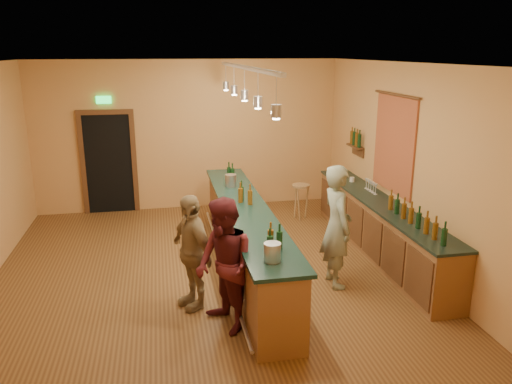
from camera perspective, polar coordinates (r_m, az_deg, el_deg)
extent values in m
plane|color=#593419|center=(8.02, -5.66, -9.09)|extent=(7.00, 7.00, 0.00)
cube|color=silver|center=(7.27, -6.37, 14.41)|extent=(6.50, 7.00, 0.02)
cube|color=tan|center=(10.91, -7.70, 6.40)|extent=(6.50, 0.02, 3.20)
cube|color=tan|center=(4.19, -1.52, -9.24)|extent=(6.50, 0.02, 3.20)
cube|color=tan|center=(8.40, 16.67, 3.02)|extent=(0.02, 7.00, 3.20)
cube|color=black|center=(11.03, -16.45, 3.08)|extent=(0.95, 0.06, 2.10)
cube|color=#4E2B17|center=(11.07, -19.16, 2.89)|extent=(0.10, 0.08, 2.10)
cube|color=#4E2B17|center=(10.97, -13.73, 3.21)|extent=(0.10, 0.08, 2.10)
cube|color=#4E2B17|center=(10.83, -16.91, 8.73)|extent=(1.15, 0.08, 0.10)
cube|color=#19E54C|center=(10.79, -17.03, 10.04)|extent=(0.30, 0.04, 0.15)
cube|color=#A32220|center=(8.70, 15.48, 5.21)|extent=(0.03, 1.40, 1.60)
cube|color=#4E2B17|center=(10.06, 11.25, 5.15)|extent=(0.16, 0.55, 0.03)
cube|color=#4E2B17|center=(10.11, 11.59, 4.60)|extent=(0.03, 0.55, 0.18)
cube|color=brown|center=(8.77, 13.86, -4.08)|extent=(0.55, 4.50, 0.90)
cube|color=black|center=(8.62, 14.06, -1.14)|extent=(0.60, 4.55, 0.04)
cylinder|color=silver|center=(9.75, 10.91, 1.42)|extent=(0.09, 0.09, 0.09)
cube|color=silver|center=(10.20, 9.71, 1.89)|extent=(0.22, 0.30, 0.01)
cube|color=brown|center=(7.90, -1.22, -5.47)|extent=(0.60, 5.00, 1.00)
cube|color=black|center=(7.72, -1.24, -1.85)|extent=(0.70, 5.10, 0.05)
cylinder|color=silver|center=(7.98, -3.77, -7.98)|extent=(0.05, 5.00, 0.05)
cylinder|color=silver|center=(5.73, 1.88, -6.90)|extent=(0.20, 0.20, 0.22)
cylinder|color=silver|center=(8.81, -2.90, 1.32)|extent=(0.20, 0.20, 0.22)
cube|color=silver|center=(7.35, -1.34, 14.05)|extent=(0.06, 4.60, 0.05)
cylinder|color=silver|center=(5.41, 2.34, 11.33)|extent=(0.01, 0.01, 0.35)
cylinder|color=#A5A5AD|center=(5.43, 2.32, 9.23)|extent=(0.11, 0.11, 0.14)
cylinder|color=#FFEABF|center=(5.44, 2.31, 8.39)|extent=(0.08, 0.08, 0.02)
cylinder|color=silver|center=(6.38, 0.23, 12.05)|extent=(0.01, 0.01, 0.35)
cylinder|color=#A5A5AD|center=(6.40, 0.23, 10.26)|extent=(0.11, 0.11, 0.14)
cylinder|color=#FFEABF|center=(6.41, 0.23, 9.55)|extent=(0.08, 0.08, 0.02)
cylinder|color=silver|center=(7.36, -1.33, 12.57)|extent=(0.01, 0.01, 0.35)
cylinder|color=#A5A5AD|center=(7.38, -1.32, 11.02)|extent=(0.11, 0.11, 0.14)
cylinder|color=#FFEABF|center=(7.38, -1.32, 10.40)|extent=(0.08, 0.08, 0.02)
cylinder|color=silver|center=(8.35, -2.53, 12.96)|extent=(0.01, 0.01, 0.35)
cylinder|color=#A5A5AD|center=(8.36, -2.51, 11.59)|extent=(0.11, 0.11, 0.14)
cylinder|color=#FFEABF|center=(8.37, -2.51, 11.04)|extent=(0.08, 0.08, 0.02)
cylinder|color=silver|center=(9.34, -3.48, 13.26)|extent=(0.01, 0.01, 0.35)
cylinder|color=#A5A5AD|center=(9.35, -3.45, 12.04)|extent=(0.11, 0.11, 0.14)
cylinder|color=#FFEABF|center=(9.35, -3.45, 11.55)|extent=(0.08, 0.08, 0.02)
imported|color=gray|center=(7.36, 9.21, -3.89)|extent=(0.45, 0.68, 1.83)
imported|color=#59191E|center=(6.15, -3.61, -8.46)|extent=(0.89, 1.00, 1.69)
imported|color=#997A51|center=(6.75, -7.38, -6.79)|extent=(0.73, 1.01, 1.58)
cylinder|color=#8F5C40|center=(10.20, 5.14, 0.73)|extent=(0.36, 0.36, 0.04)
cylinder|color=#8F5C40|center=(10.34, 5.82, -1.21)|extent=(0.04, 0.04, 0.70)
cylinder|color=#8F5C40|center=(10.39, 4.55, -1.08)|extent=(0.04, 0.04, 0.70)
cylinder|color=#8F5C40|center=(10.17, 4.91, -1.47)|extent=(0.04, 0.04, 0.70)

